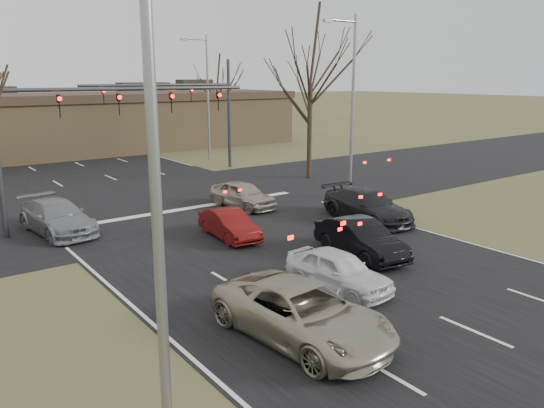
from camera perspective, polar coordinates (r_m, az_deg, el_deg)
The scene contains 18 objects.
ground at distance 17.97m, azimuth 10.14°, elevation -8.74°, with size 360.00×360.00×0.00m, color #4C4F2A.
road_main at distance 72.69m, azimuth -26.66°, elevation 6.78°, with size 14.00×300.00×0.02m, color black.
road_cross at distance 29.80m, azimuth -11.12°, elevation 0.21°, with size 200.00×14.00×0.02m, color black.
building at distance 51.50m, azimuth -20.37°, elevation 8.15°, with size 42.40×10.40×5.30m.
mast_arm_near at distance 25.37m, azimuth -20.51°, elevation 8.91°, with size 12.12×0.24×8.00m.
mast_arm_far at distance 38.99m, azimuth -8.26°, elevation 10.85°, with size 11.12×0.24×8.00m.
streetlight_left at distance 8.16m, azimuth -11.46°, elevation 5.11°, with size 2.34×0.25×10.00m.
streetlight_right_near at distance 29.98m, azimuth 8.45°, elevation 11.17°, with size 2.34×0.25×10.00m.
streetlight_right_far at distance 43.98m, azimuth -7.12°, elevation 11.91°, with size 2.34×0.25×10.00m.
tree_right_near at distance 35.92m, azimuth 4.21°, elevation 16.93°, with size 6.90×6.90×11.50m.
tree_right_far at distance 53.73m, azimuth -6.04°, elevation 13.68°, with size 5.40×5.40×9.00m.
car_silver_suv at distance 14.16m, azimuth 3.22°, elevation -11.57°, with size 2.46×5.34×1.49m, color #A7A087.
car_white_sedan at distance 17.40m, azimuth 7.15°, elevation -7.08°, with size 1.54×3.83×1.30m, color silver.
car_black_hatch at distance 20.62m, azimuth 9.49°, elevation -3.69°, with size 1.50×4.29×1.41m, color black.
car_charcoal_sedan at distance 25.71m, azimuth 10.23°, elevation -0.19°, with size 2.08×5.12×1.48m, color black.
car_grey_ahead at distance 25.24m, azimuth -22.14°, elevation -1.28°, with size 2.04×5.02×1.46m, color gray.
car_red_ahead at distance 22.71m, azimuth -4.64°, elevation -2.19°, with size 1.29×3.69×1.22m, color #5D0E0D.
car_silver_ahead at distance 27.94m, azimuth -3.16°, elevation 1.01°, with size 1.65×4.11×1.40m, color #A59885.
Camera 1 is at (-12.21, -11.34, 6.74)m, focal length 35.00 mm.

